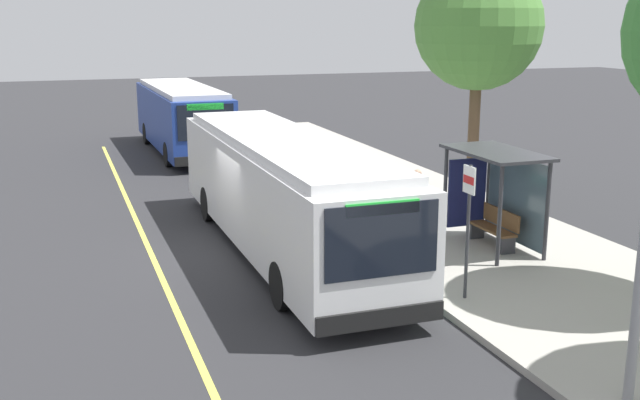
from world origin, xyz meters
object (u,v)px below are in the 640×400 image
at_px(route_sign_post, 468,213).
at_px(pedestrian_commuter, 417,196).
at_px(transit_bus_second, 182,116).
at_px(transit_bus_main, 282,190).
at_px(waiting_bench, 495,227).

bearing_deg(route_sign_post, pedestrian_commuter, 164.63).
xyz_separation_m(transit_bus_second, route_sign_post, (20.36, 2.44, 0.34)).
distance_m(transit_bus_main, waiting_bench, 5.49).
xyz_separation_m(waiting_bench, route_sign_post, (3.01, -2.60, 1.32)).
height_order(transit_bus_second, waiting_bench, transit_bus_second).
bearing_deg(pedestrian_commuter, transit_bus_second, -166.04).
distance_m(transit_bus_second, route_sign_post, 20.51).
distance_m(transit_bus_main, transit_bus_second, 15.56).
distance_m(transit_bus_second, waiting_bench, 18.09).
xyz_separation_m(waiting_bench, pedestrian_commuter, (-2.00, -1.23, 0.48)).
bearing_deg(transit_bus_main, route_sign_post, 27.43).
height_order(route_sign_post, pedestrian_commuter, route_sign_post).
distance_m(transit_bus_main, route_sign_post, 5.42).
relative_size(transit_bus_main, route_sign_post, 4.37).
bearing_deg(waiting_bench, transit_bus_main, -109.34).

